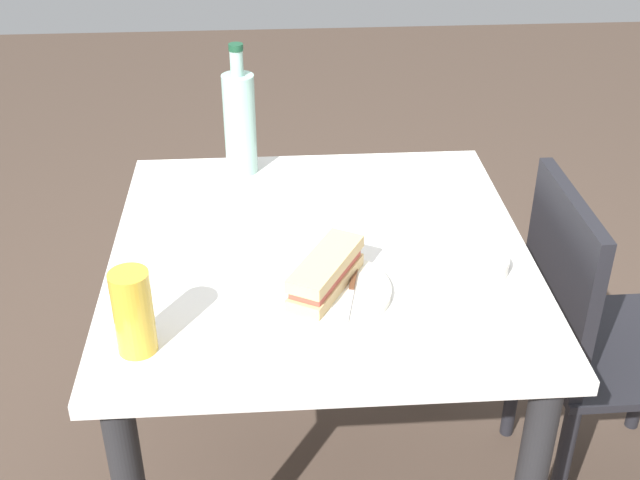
# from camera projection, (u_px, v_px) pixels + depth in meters

# --- Properties ---
(dining_table) EXTENTS (0.91, 0.87, 0.74)m
(dining_table) POSITION_uv_depth(u_px,v_px,m) (320.00, 297.00, 1.79)
(dining_table) COLOR silver
(dining_table) RESTS_ON ground
(chair_far) EXTENTS (0.40, 0.40, 0.84)m
(chair_far) POSITION_uv_depth(u_px,v_px,m) (592.00, 334.00, 1.89)
(chair_far) COLOR black
(chair_far) RESTS_ON ground
(plate_near) EXTENTS (0.25, 0.25, 0.01)m
(plate_near) POSITION_uv_depth(u_px,v_px,m) (324.00, 290.00, 1.57)
(plate_near) COLOR silver
(plate_near) RESTS_ON dining_table
(baguette_sandwich_near) EXTENTS (0.22, 0.16, 0.07)m
(baguette_sandwich_near) POSITION_uv_depth(u_px,v_px,m) (324.00, 272.00, 1.55)
(baguette_sandwich_near) COLOR #DBB77A
(baguette_sandwich_near) RESTS_ON plate_near
(knife_near) EXTENTS (0.18, 0.05, 0.01)m
(knife_near) POSITION_uv_depth(u_px,v_px,m) (351.00, 290.00, 1.56)
(knife_near) COLOR silver
(knife_near) RESTS_ON plate_near
(water_bottle) EXTENTS (0.08, 0.08, 0.32)m
(water_bottle) POSITION_uv_depth(u_px,v_px,m) (240.00, 121.00, 1.97)
(water_bottle) COLOR #99C6B7
(water_bottle) RESTS_ON dining_table
(beer_glass) EXTENTS (0.07, 0.07, 0.16)m
(beer_glass) POSITION_uv_depth(u_px,v_px,m) (133.00, 312.00, 1.39)
(beer_glass) COLOR gold
(beer_glass) RESTS_ON dining_table
(olive_bowl) EXTENTS (0.11, 0.11, 0.03)m
(olive_bowl) POSITION_uv_depth(u_px,v_px,m) (481.00, 264.00, 1.64)
(olive_bowl) COLOR silver
(olive_bowl) RESTS_ON dining_table
(paper_napkin) EXTENTS (0.15, 0.15, 0.00)m
(paper_napkin) POSITION_uv_depth(u_px,v_px,m) (339.00, 204.00, 1.88)
(paper_napkin) COLOR white
(paper_napkin) RESTS_ON dining_table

